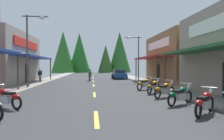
% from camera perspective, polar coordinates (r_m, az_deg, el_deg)
% --- Properties ---
extents(ground, '(10.27, 76.68, 0.10)m').
position_cam_1_polar(ground, '(22.70, -5.30, -3.84)').
color(ground, '#38383A').
extents(sidewalk_left, '(2.26, 76.68, 0.12)m').
position_cam_1_polar(sidewalk_left, '(23.50, -20.79, -3.47)').
color(sidewalk_left, gray).
rests_on(sidewalk_left, ground).
extents(sidewalk_right, '(2.26, 76.68, 0.12)m').
position_cam_1_polar(sidewalk_right, '(23.58, 10.14, -3.40)').
color(sidewalk_right, gray).
rests_on(sidewalk_right, ground).
extents(centerline_dashes, '(0.16, 50.25, 0.01)m').
position_cam_1_polar(centerline_dashes, '(25.27, -5.33, -3.22)').
color(centerline_dashes, '#E0C64C').
rests_on(centerline_dashes, ground).
extents(storefront_right_far, '(8.24, 10.07, 5.61)m').
position_cam_1_polar(storefront_right_far, '(24.82, 19.95, 3.11)').
color(storefront_right_far, olive).
rests_on(storefront_right_far, ground).
extents(streetlamp_left, '(2.13, 0.30, 6.15)m').
position_cam_1_polar(streetlamp_left, '(18.15, -22.05, 7.73)').
color(streetlamp_left, '#474C51').
rests_on(streetlamp_left, ground).
extents(streetlamp_right, '(2.13, 0.30, 5.55)m').
position_cam_1_polar(streetlamp_right, '(24.85, 6.76, 5.18)').
color(streetlamp_right, '#474C51').
rests_on(streetlamp_right, ground).
extents(motorcycle_parked_right_2, '(1.64, 1.53, 1.04)m').
position_cam_1_polar(motorcycle_parked_right_2, '(8.57, 24.90, -8.32)').
color(motorcycle_parked_right_2, black).
rests_on(motorcycle_parked_right_2, ground).
extents(motorcycle_parked_right_3, '(1.82, 1.30, 1.04)m').
position_cam_1_polar(motorcycle_parked_right_3, '(10.31, 18.86, -6.72)').
color(motorcycle_parked_right_3, black).
rests_on(motorcycle_parked_right_3, ground).
extents(motorcycle_parked_right_4, '(1.76, 1.38, 1.04)m').
position_cam_1_polar(motorcycle_parked_right_4, '(12.41, 14.72, -5.39)').
color(motorcycle_parked_right_4, black).
rests_on(motorcycle_parked_right_4, ground).
extents(motorcycle_parked_right_5, '(1.44, 1.71, 1.04)m').
position_cam_1_polar(motorcycle_parked_right_5, '(14.14, 11.80, -4.60)').
color(motorcycle_parked_right_5, black).
rests_on(motorcycle_parked_right_5, ground).
extents(motorcycle_parked_right_6, '(1.75, 1.39, 1.04)m').
position_cam_1_polar(motorcycle_parked_right_6, '(16.18, 9.48, -3.88)').
color(motorcycle_parked_right_6, black).
rests_on(motorcycle_parked_right_6, ground).
extents(motorcycle_parked_left_2, '(1.86, 1.23, 1.04)m').
position_cam_1_polar(motorcycle_parked_left_2, '(10.16, -28.05, -6.89)').
color(motorcycle_parked_left_2, black).
rests_on(motorcycle_parked_left_2, ground).
extents(rider_cruising_lead, '(0.60, 2.14, 1.57)m').
position_cam_1_polar(rider_cruising_lead, '(26.12, -6.33, -1.66)').
color(rider_cruising_lead, black).
rests_on(rider_cruising_lead, ground).
extents(pedestrian_by_shop, '(0.41, 0.49, 1.63)m').
position_cam_1_polar(pedestrian_by_shop, '(23.75, -19.81, -1.28)').
color(pedestrian_by_shop, '#726659').
rests_on(pedestrian_by_shop, ground).
extents(parked_car_curbside, '(2.10, 4.32, 1.40)m').
position_cam_1_polar(parked_car_curbside, '(30.35, 2.06, -1.22)').
color(parked_car_curbside, '#1E4C8C').
rests_on(parked_car_curbside, ground).
extents(treeline_backdrop, '(24.10, 12.58, 12.90)m').
position_cam_1_polar(treeline_backdrop, '(62.65, -6.65, 4.69)').
color(treeline_backdrop, '#256523').
rests_on(treeline_backdrop, ground).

